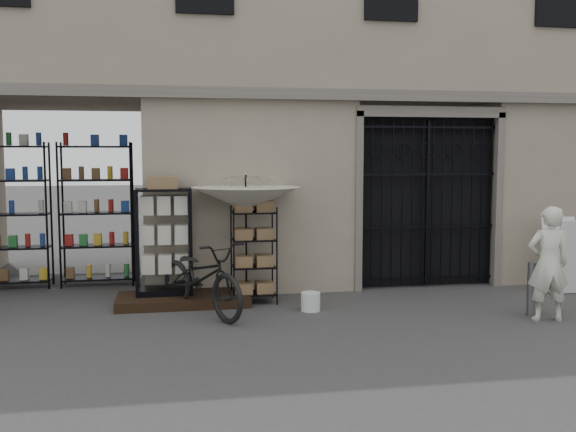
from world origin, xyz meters
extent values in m
plane|color=black|center=(0.00, 0.00, 0.00)|extent=(80.00, 80.00, 0.00)
cube|color=gray|center=(0.00, 4.00, 4.50)|extent=(14.00, 4.00, 9.00)
cube|color=black|center=(-4.50, 2.80, 1.50)|extent=(3.00, 1.70, 3.00)
cube|color=black|center=(-4.55, 3.30, 1.25)|extent=(2.70, 0.50, 2.50)
cube|color=black|center=(1.75, 2.28, 1.50)|extent=(2.50, 0.06, 3.00)
cube|color=black|center=(1.75, 2.12, 1.45)|extent=(0.05, 0.05, 2.80)
cube|color=black|center=(-2.40, 1.55, 0.07)|extent=(2.00, 0.90, 0.15)
cube|color=black|center=(-2.68, 1.69, 0.20)|extent=(0.88, 0.62, 0.09)
cube|color=silver|center=(-2.64, 1.44, 0.96)|extent=(0.75, 0.14, 1.51)
cube|color=silver|center=(-2.68, 1.69, 0.87)|extent=(0.74, 0.47, 1.26)
cube|color=olive|center=(-2.68, 1.69, 1.82)|extent=(0.50, 0.41, 0.18)
cube|color=black|center=(-1.32, 1.51, 0.75)|extent=(0.69, 0.53, 1.50)
cube|color=olive|center=(-1.32, 1.51, 0.70)|extent=(0.59, 0.42, 1.12)
cylinder|color=black|center=(-1.43, 1.55, 0.99)|extent=(0.03, 0.03, 1.98)
imported|color=beige|center=(-1.43, 1.55, 1.71)|extent=(1.50, 1.53, 1.33)
cylinder|color=silver|center=(-0.56, 0.82, 0.14)|extent=(0.37, 0.37, 0.27)
imported|color=black|center=(-2.15, 0.92, 0.00)|extent=(1.16, 1.29, 2.05)
cylinder|color=slate|center=(2.50, 0.03, 0.38)|extent=(0.17, 0.17, 0.77)
imported|color=beige|center=(2.54, -0.28, 0.00)|extent=(0.81, 1.66, 0.38)
cube|color=silver|center=(3.81, 1.05, 0.63)|extent=(0.60, 0.33, 1.22)
cube|color=silver|center=(3.84, 1.43, 0.63)|extent=(0.60, 0.33, 1.22)
camera|label=1|loc=(-2.50, -8.23, 2.31)|focal=40.00mm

